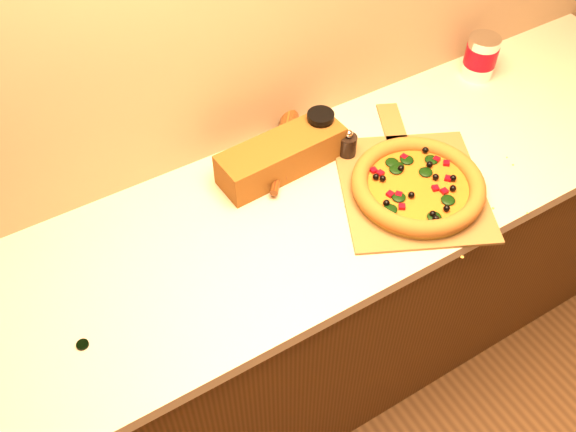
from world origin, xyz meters
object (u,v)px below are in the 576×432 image
object	(u,v)px
pepper_grinder	(348,146)
rolling_pin	(284,145)
pizza_peel	(411,184)
coffee_canister	(481,56)
dark_jar	(320,130)
pizza	(418,185)

from	to	relation	value
pepper_grinder	rolling_pin	distance (m)	0.19
pizza_peel	coffee_canister	xyz separation A→B (m)	(0.52, 0.30, 0.07)
pepper_grinder	dark_jar	xyz separation A→B (m)	(-0.05, 0.08, 0.02)
pepper_grinder	dark_jar	world-z (taller)	dark_jar
coffee_canister	dark_jar	world-z (taller)	coffee_canister
pizza	dark_jar	distance (m)	0.34
pizza_peel	rolling_pin	distance (m)	0.39
coffee_canister	dark_jar	distance (m)	0.66
pepper_grinder	rolling_pin	xyz separation A→B (m)	(-0.15, 0.11, -0.01)
pizza_peel	dark_jar	world-z (taller)	dark_jar
pizza	coffee_canister	size ratio (longest dim) A/B	2.57
coffee_canister	pizza_peel	bearing A→B (deg)	-150.05
rolling_pin	coffee_canister	bearing A→B (deg)	-0.66
pizza	pepper_grinder	world-z (taller)	pepper_grinder
coffee_canister	pepper_grinder	bearing A→B (deg)	-170.27
pizza	coffee_canister	bearing A→B (deg)	32.47
pizza_peel	coffee_canister	bearing A→B (deg)	55.65
pepper_grinder	coffee_canister	bearing A→B (deg)	9.73
dark_jar	rolling_pin	bearing A→B (deg)	160.86
pizza	rolling_pin	world-z (taller)	pizza
pizza	pizza_peel	bearing A→B (deg)	77.86
pizza_peel	coffee_canister	size ratio (longest dim) A/B	4.39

